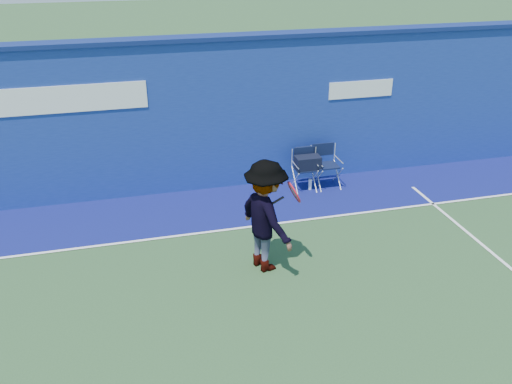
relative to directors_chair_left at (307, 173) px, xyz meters
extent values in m
plane|color=#2A4B28|center=(-2.31, -4.49, -0.37)|extent=(80.00, 80.00, 0.00)
cube|color=navy|center=(-2.31, 0.71, 1.13)|extent=(24.00, 0.40, 3.00)
cube|color=navy|center=(-2.31, 0.71, 2.67)|extent=(24.00, 0.50, 0.08)
cube|color=white|center=(-5.31, 0.50, 1.73)|extent=(4.50, 0.02, 0.50)
cube|color=white|center=(1.29, 0.50, 1.53)|extent=(1.40, 0.02, 0.35)
cube|color=#0E1458|center=(-2.31, -0.39, -0.36)|extent=(24.00, 1.80, 0.01)
cube|color=white|center=(-2.31, -1.29, -0.35)|extent=(24.00, 0.06, 0.01)
cube|color=black|center=(0.00, -0.01, 0.10)|extent=(0.45, 0.38, 0.03)
cube|color=silver|center=(0.00, 0.21, 0.28)|extent=(0.51, 0.02, 0.37)
cube|color=black|center=(0.00, 0.21, 0.35)|extent=(0.45, 0.02, 0.26)
cube|color=black|center=(0.00, -0.04, 0.23)|extent=(0.51, 0.30, 0.28)
cube|color=black|center=(0.00, 0.21, 0.39)|extent=(0.37, 0.06, 0.20)
cube|color=black|center=(0.42, 0.00, 0.12)|extent=(0.47, 0.39, 0.03)
cube|color=silver|center=(0.42, 0.23, 0.31)|extent=(0.53, 0.02, 0.39)
cube|color=black|center=(0.42, 0.23, 0.39)|extent=(0.47, 0.03, 0.27)
cylinder|color=white|center=(0.07, -0.06, -0.25)|extent=(0.07, 0.07, 0.24)
imported|color=#EA4738|center=(-1.57, -2.58, 0.54)|extent=(1.03, 1.33, 1.82)
torus|color=#B51827|center=(-1.17, -2.70, 0.97)|extent=(0.20, 0.38, 0.35)
cylinder|color=gray|center=(-1.17, -2.70, 0.97)|extent=(0.15, 0.32, 0.28)
cylinder|color=black|center=(-1.48, -2.69, 0.82)|extent=(0.32, 0.05, 0.18)
camera|label=1|loc=(-3.52, -9.61, 4.49)|focal=38.00mm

